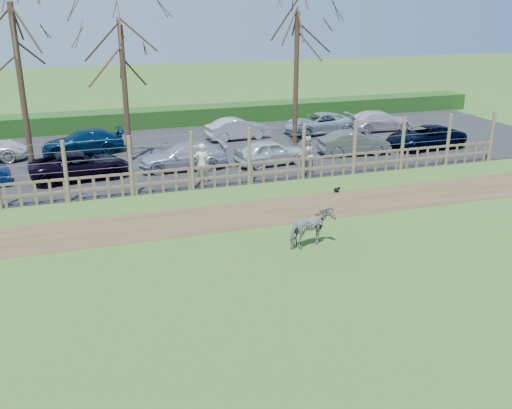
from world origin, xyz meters
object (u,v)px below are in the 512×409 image
object	(u,v)px
visitor_b	(306,155)
visitor_a	(202,163)
zebra	(312,228)
car_11	(238,129)
tree_right	(297,47)
tree_left	(16,48)
crow	(337,190)
car_2	(80,165)
tree_mid	(123,61)
car_6	(425,137)
car_13	(379,121)
car_12	(319,123)
car_9	(83,142)
car_3	(183,156)
car_4	(271,152)
car_5	(354,143)

from	to	relation	value
visitor_b	visitor_a	bearing A→B (deg)	-20.01
zebra	car_11	bearing A→B (deg)	-24.94
tree_right	zebra	bearing A→B (deg)	-109.52
tree_left	crow	bearing A→B (deg)	-28.89
car_2	zebra	bearing A→B (deg)	-152.84
tree_mid	visitor_a	distance (m)	6.64
tree_left	car_6	world-z (taller)	tree_left
car_2	car_13	size ratio (longest dim) A/B	1.04
tree_left	visitor_b	world-z (taller)	tree_left
tree_right	car_12	world-z (taller)	tree_right
visitor_b	car_9	world-z (taller)	visitor_b
car_3	car_13	distance (m)	13.83
visitor_b	car_4	bearing A→B (deg)	-80.34
tree_mid	car_9	size ratio (longest dim) A/B	1.65
crow	car_9	bearing A→B (deg)	134.49
zebra	car_5	size ratio (longest dim) A/B	0.42
crow	car_5	bearing A→B (deg)	56.50
tree_right	car_6	size ratio (longest dim) A/B	1.70
tree_left	visitor_b	bearing A→B (deg)	-17.69
zebra	car_13	world-z (taller)	zebra
visitor_a	car_5	distance (m)	8.82
visitor_a	car_11	size ratio (longest dim) A/B	0.47
tree_mid	crow	distance (m)	11.82
tree_left	car_9	distance (m)	6.39
car_4	car_5	xyz separation A→B (m)	(4.72, 0.47, 0.00)
zebra	visitor_a	world-z (taller)	visitor_a
car_5	car_13	distance (m)	6.27
visitor_b	car_3	world-z (taller)	visitor_b
tree_mid	car_12	world-z (taller)	tree_mid
tree_mid	car_4	size ratio (longest dim) A/B	1.94
zebra	visitor_a	xyz separation A→B (m)	(-1.79, 7.83, 0.26)
tree_mid	car_12	distance (m)	12.52
visitor_b	crow	distance (m)	2.99
crow	car_3	xyz separation A→B (m)	(-5.39, 5.36, 0.53)
car_3	car_6	world-z (taller)	same
crow	car_2	world-z (taller)	car_2
car_2	car_5	world-z (taller)	same
tree_left	visitor_a	bearing A→B (deg)	-27.12
tree_right	car_9	size ratio (longest dim) A/B	1.78
visitor_a	car_3	xyz separation A→B (m)	(-0.38, 2.32, -0.26)
car_11	car_12	size ratio (longest dim) A/B	0.84
car_6	zebra	bearing A→B (deg)	-50.90
zebra	car_9	bearing A→B (deg)	6.50
car_9	tree_left	bearing A→B (deg)	-38.27
zebra	crow	xyz separation A→B (m)	(3.21, 4.78, -0.53)
zebra	car_3	distance (m)	10.37
tree_mid	visitor_b	bearing A→B (deg)	-32.88
car_3	car_4	distance (m)	4.21
tree_left	zebra	world-z (taller)	tree_left
car_5	car_9	world-z (taller)	same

